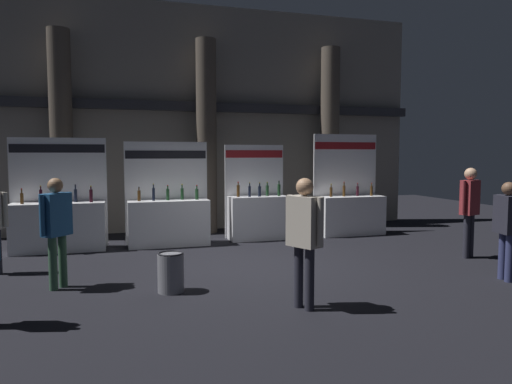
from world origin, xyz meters
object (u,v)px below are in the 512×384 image
object	(u,v)px
exhibitor_booth_3	(350,210)
visitor_2	(507,222)
exhibitor_booth_2	(258,214)
visitor_4	(57,223)
visitor_5	(470,205)
trash_bin	(171,272)
visitor_0	(304,230)
exhibitor_booth_0	(59,222)
exhibitor_booth_1	(169,218)

from	to	relation	value
exhibitor_booth_3	visitor_2	world-z (taller)	exhibitor_booth_3
exhibitor_booth_2	exhibitor_booth_3	world-z (taller)	exhibitor_booth_3
visitor_4	visitor_5	bearing A→B (deg)	-49.41
exhibitor_booth_3	trash_bin	distance (m)	6.22
visitor_0	trash_bin	bearing A→B (deg)	24.69
exhibitor_booth_2	trash_bin	bearing A→B (deg)	-123.10
exhibitor_booth_0	visitor_0	xyz separation A→B (m)	(3.50, -4.95, 0.44)
trash_bin	visitor_0	world-z (taller)	visitor_0
visitor_0	visitor_4	distance (m)	3.75
visitor_0	visitor_2	bearing A→B (deg)	-110.97
exhibitor_booth_0	visitor_5	world-z (taller)	exhibitor_booth_0
exhibitor_booth_0	visitor_0	bearing A→B (deg)	-54.69
exhibitor_booth_1	trash_bin	distance (m)	3.68
exhibitor_booth_2	visitor_4	size ratio (longest dim) A/B	1.34
exhibitor_booth_1	visitor_4	size ratio (longest dim) A/B	1.38
exhibitor_booth_3	trash_bin	world-z (taller)	exhibitor_booth_3
exhibitor_booth_3	visitor_0	xyz separation A→B (m)	(-3.33, -5.06, 0.43)
visitor_5	visitor_4	bearing A→B (deg)	162.13
exhibitor_booth_2	visitor_4	bearing A→B (deg)	-142.39
exhibitor_booth_1	visitor_5	bearing A→B (deg)	-28.43
visitor_0	visitor_5	size ratio (longest dim) A/B	0.98
exhibitor_booth_1	visitor_0	world-z (taller)	exhibitor_booth_1
exhibitor_booth_1	visitor_2	xyz separation A→B (m)	(4.88, -4.54, 0.35)
exhibitor_booth_2	visitor_0	xyz separation A→B (m)	(-0.91, -5.11, 0.44)
exhibitor_booth_0	visitor_5	bearing A→B (deg)	-21.18
exhibitor_booth_0	exhibitor_booth_3	world-z (taller)	exhibitor_booth_3
visitor_0	visitor_4	world-z (taller)	visitor_0
trash_bin	visitor_4	bearing A→B (deg)	157.58
exhibitor_booth_3	visitor_2	distance (m)	4.71
exhibitor_booth_1	visitor_0	bearing A→B (deg)	-75.94
exhibitor_booth_0	visitor_2	bearing A→B (deg)	-32.61
exhibitor_booth_2	exhibitor_booth_1	bearing A→B (deg)	-174.82
exhibitor_booth_2	visitor_2	distance (m)	5.49
visitor_2	visitor_4	world-z (taller)	visitor_4
exhibitor_booth_2	visitor_0	world-z (taller)	exhibitor_booth_2
exhibitor_booth_0	exhibitor_booth_2	distance (m)	4.42
visitor_0	visitor_5	bearing A→B (deg)	-92.42
trash_bin	visitor_0	distance (m)	2.17
exhibitor_booth_2	trash_bin	world-z (taller)	exhibitor_booth_2
exhibitor_booth_3	visitor_0	size ratio (longest dim) A/B	1.47
exhibitor_booth_1	trash_bin	world-z (taller)	exhibitor_booth_1
visitor_0	exhibitor_booth_2	bearing A→B (deg)	-36.86
visitor_2	visitor_0	bearing A→B (deg)	-72.29
visitor_0	visitor_2	world-z (taller)	visitor_0
trash_bin	visitor_5	distance (m)	5.95
exhibitor_booth_1	exhibitor_booth_3	bearing A→B (deg)	1.79
visitor_2	visitor_5	world-z (taller)	visitor_5
exhibitor_booth_0	exhibitor_booth_1	world-z (taller)	exhibitor_booth_0
visitor_0	visitor_5	world-z (taller)	visitor_5
exhibitor_booth_2	trash_bin	xyz separation A→B (m)	(-2.50, -3.84, -0.31)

